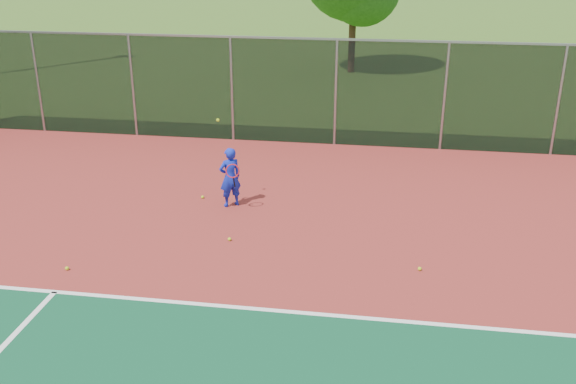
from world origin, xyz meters
TOP-DOWN VIEW (x-y plane):
  - court_apron at (0.00, 2.00)m, footprint 30.00×20.00m
  - fence_back at (0.00, 12.00)m, footprint 30.00×0.06m
  - tennis_player at (-4.90, 7.13)m, footprint 0.60×0.69m
  - practice_ball_2 at (-0.81, 4.73)m, footprint 0.07×0.07m
  - practice_ball_3 at (-7.16, 3.77)m, footprint 0.07×0.07m
  - practice_ball_4 at (-4.52, 5.39)m, footprint 0.07×0.07m
  - practice_ball_6 at (-5.65, 7.43)m, footprint 0.07×0.07m

SIDE VIEW (x-z plane):
  - court_apron at x=0.00m, z-range 0.00..0.02m
  - practice_ball_2 at x=-0.81m, z-range 0.02..0.09m
  - practice_ball_3 at x=-7.16m, z-range 0.02..0.09m
  - practice_ball_4 at x=-4.52m, z-range 0.02..0.09m
  - practice_ball_6 at x=-5.65m, z-range 0.02..0.09m
  - tennis_player at x=-4.90m, z-range -0.29..1.70m
  - fence_back at x=0.00m, z-range 0.05..3.08m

